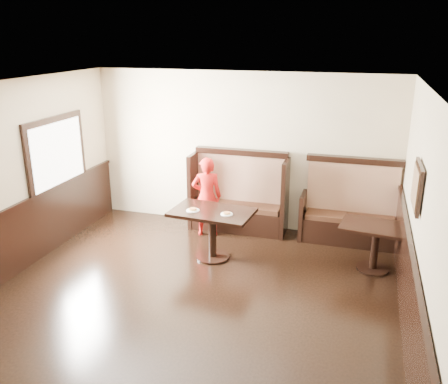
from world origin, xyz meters
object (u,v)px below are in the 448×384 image
at_px(table_main, 212,222).
at_px(child, 207,197).
at_px(table_neighbor, 376,237).
at_px(booth_neighbor, 350,214).
at_px(booth_main, 239,201).

height_order(table_main, child, child).
relative_size(table_main, child, 0.93).
distance_m(table_main, table_neighbor, 2.47).
height_order(table_neighbor, child, child).
bearing_deg(table_neighbor, booth_neighbor, 120.48).
relative_size(booth_main, table_main, 1.33).
bearing_deg(table_main, booth_main, 90.93).
bearing_deg(booth_main, table_main, -93.93).
distance_m(booth_main, child, 0.67).
bearing_deg(child, booth_main, -155.76).
bearing_deg(table_main, child, 118.76).
distance_m(booth_main, booth_neighbor, 1.95).
distance_m(booth_neighbor, child, 2.46).
height_order(booth_main, child, booth_main).
bearing_deg(table_main, booth_neighbor, 37.17).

